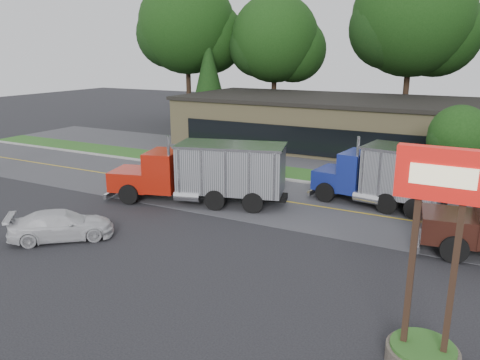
% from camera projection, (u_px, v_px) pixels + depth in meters
% --- Properties ---
extents(ground, '(140.00, 140.00, 0.00)m').
position_uv_depth(ground, '(162.00, 254.00, 19.44)').
color(ground, '#2E2E32').
rests_on(ground, ground).
extents(road, '(60.00, 8.00, 0.02)m').
position_uv_depth(road, '(256.00, 197.00, 27.12)').
color(road, '#545459').
rests_on(road, ground).
extents(center_line, '(60.00, 0.12, 0.01)m').
position_uv_depth(center_line, '(256.00, 197.00, 27.12)').
color(center_line, gold).
rests_on(center_line, ground).
extents(curb, '(60.00, 0.30, 0.12)m').
position_uv_depth(curb, '(284.00, 180.00, 30.70)').
color(curb, '#9E9E99').
rests_on(curb, ground).
extents(grass_verge, '(60.00, 3.40, 0.03)m').
position_uv_depth(grass_verge, '(294.00, 174.00, 32.24)').
color(grass_verge, '#295C1F').
rests_on(grass_verge, ground).
extents(far_parking, '(60.00, 7.00, 0.02)m').
position_uv_depth(far_parking, '(318.00, 160.00, 36.50)').
color(far_parking, '#545459').
rests_on(far_parking, ground).
extents(strip_mall, '(32.00, 12.00, 4.00)m').
position_uv_depth(strip_mall, '(364.00, 126.00, 40.19)').
color(strip_mall, tan).
rests_on(strip_mall, ground).
extents(bilo_sign, '(2.20, 1.90, 5.95)m').
position_uv_depth(bilo_sign, '(429.00, 297.00, 12.05)').
color(bilo_sign, '#6B6054').
rests_on(bilo_sign, ground).
extents(tree_far_a, '(11.58, 10.90, 16.52)m').
position_uv_depth(tree_far_a, '(189.00, 30.00, 52.98)').
color(tree_far_a, '#382619').
rests_on(tree_far_a, ground).
extents(tree_far_b, '(9.97, 9.38, 14.22)m').
position_uv_depth(tree_far_b, '(277.00, 43.00, 50.57)').
color(tree_far_b, '#382619').
rests_on(tree_far_b, ground).
extents(tree_far_c, '(11.86, 11.17, 16.92)m').
position_uv_depth(tree_far_c, '(414.00, 22.00, 43.82)').
color(tree_far_c, '#382619').
rests_on(tree_far_c, ground).
extents(evergreen_left, '(4.36, 4.36, 9.91)m').
position_uv_depth(evergreen_left, '(209.00, 77.00, 50.79)').
color(evergreen_left, '#382619').
rests_on(evergreen_left, ground).
extents(tree_verge, '(3.68, 3.47, 5.25)m').
position_uv_depth(tree_verge, '(460.00, 138.00, 26.87)').
color(tree_verge, '#382619').
rests_on(tree_verge, ground).
extents(dump_truck_red, '(10.04, 4.99, 3.36)m').
position_uv_depth(dump_truck_red, '(207.00, 171.00, 25.64)').
color(dump_truck_red, black).
rests_on(dump_truck_red, ground).
extents(dump_truck_blue, '(7.16, 3.48, 3.36)m').
position_uv_depth(dump_truck_blue, '(386.00, 174.00, 25.04)').
color(dump_truck_blue, black).
rests_on(dump_truck_blue, ground).
extents(rally_car, '(4.55, 4.37, 1.30)m').
position_uv_depth(rally_car, '(62.00, 225.00, 20.91)').
color(rally_car, silver).
rests_on(rally_car, ground).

